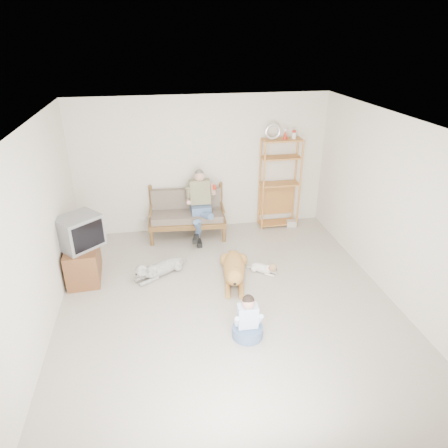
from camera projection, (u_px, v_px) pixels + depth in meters
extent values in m
plane|color=beige|center=(228.00, 305.00, 6.04)|extent=(5.50, 5.50, 0.00)
plane|color=silver|center=(229.00, 125.00, 4.87)|extent=(5.50, 5.50, 0.00)
plane|color=beige|center=(203.00, 165.00, 7.89)|extent=(5.00, 0.00, 5.00)
plane|color=beige|center=(297.00, 380.00, 3.02)|extent=(5.00, 0.00, 5.00)
plane|color=beige|center=(35.00, 240.00, 5.06)|extent=(0.00, 5.50, 5.50)
plane|color=beige|center=(396.00, 211.00, 5.86)|extent=(0.00, 5.50, 5.50)
cube|color=brown|center=(187.00, 221.00, 7.91)|extent=(1.54, 0.80, 0.10)
cube|color=#68594F|center=(187.00, 215.00, 7.86)|extent=(1.42, 0.69, 0.13)
cube|color=#68594F|center=(185.00, 200.00, 7.97)|extent=(1.38, 0.22, 0.45)
cylinder|color=brown|center=(185.00, 189.00, 7.94)|extent=(1.40, 0.15, 0.05)
cylinder|color=brown|center=(153.00, 239.00, 7.62)|extent=(0.07, 0.07, 0.30)
cylinder|color=brown|center=(151.00, 211.00, 8.01)|extent=(0.07, 0.07, 0.95)
cylinder|color=brown|center=(225.00, 233.00, 7.85)|extent=(0.07, 0.07, 0.30)
cylinder|color=brown|center=(220.00, 206.00, 8.24)|extent=(0.07, 0.07, 0.95)
cube|color=slate|center=(201.00, 209.00, 7.81)|extent=(0.38, 0.36, 0.19)
cube|color=#827F5B|center=(200.00, 192.00, 7.75)|extent=(0.39, 0.27, 0.49)
sphere|color=tan|center=(200.00, 176.00, 7.58)|extent=(0.20, 0.20, 0.20)
sphere|color=#534F49|center=(199.00, 174.00, 7.58)|extent=(0.18, 0.18, 0.18)
cylinder|color=red|center=(214.00, 187.00, 7.54)|extent=(0.07, 0.07, 0.08)
cube|color=#BD7C3B|center=(282.00, 140.00, 7.76)|extent=(0.78, 0.32, 0.03)
torus|color=silver|center=(273.00, 132.00, 7.65)|extent=(0.32, 0.05, 0.32)
cone|color=red|center=(285.00, 135.00, 7.72)|extent=(0.10, 0.10, 0.16)
cylinder|color=#BD7C3B|center=(264.00, 188.00, 7.96)|extent=(0.04, 0.04, 1.85)
cylinder|color=#BD7C3B|center=(260.00, 183.00, 8.22)|extent=(0.04, 0.04, 1.85)
cylinder|color=#BD7C3B|center=(300.00, 185.00, 8.08)|extent=(0.04, 0.04, 1.85)
cylinder|color=#BD7C3B|center=(295.00, 180.00, 8.34)|extent=(0.04, 0.04, 1.85)
cube|color=silver|center=(291.00, 223.00, 8.46)|extent=(0.22, 0.18, 0.12)
cube|color=brown|center=(83.00, 261.00, 6.60)|extent=(0.55, 0.93, 0.60)
cube|color=brown|center=(66.00, 270.00, 6.37)|extent=(0.04, 0.40, 0.50)
cube|color=brown|center=(70.00, 256.00, 6.76)|extent=(0.04, 0.40, 0.50)
cube|color=slate|center=(79.00, 232.00, 6.34)|extent=(0.81, 0.80, 0.53)
cube|color=black|center=(89.00, 236.00, 6.20)|extent=(0.42, 0.37, 0.42)
cube|color=white|center=(143.00, 218.00, 8.14)|extent=(0.12, 0.02, 0.08)
ellipsoid|color=#B97B40|center=(234.00, 267.00, 6.71)|extent=(0.54, 1.06, 0.32)
sphere|color=#B97B40|center=(234.00, 276.00, 6.43)|extent=(0.32, 0.32, 0.32)
sphere|color=#B97B40|center=(235.00, 278.00, 6.14)|extent=(0.25, 0.25, 0.25)
ellipsoid|color=#B97B40|center=(235.00, 283.00, 6.05)|extent=(0.14, 0.20, 0.10)
cylinder|color=#B97B40|center=(233.00, 257.00, 7.20)|extent=(0.12, 0.41, 0.05)
ellipsoid|color=#B97B40|center=(229.00, 277.00, 6.16)|extent=(0.07, 0.09, 0.12)
ellipsoid|color=#B97B40|center=(240.00, 277.00, 6.16)|extent=(0.07, 0.09, 0.12)
ellipsoid|color=white|center=(164.00, 267.00, 6.78)|extent=(0.79, 0.64, 0.23)
sphere|color=white|center=(152.00, 272.00, 6.63)|extent=(0.23, 0.23, 0.23)
sphere|color=white|center=(141.00, 271.00, 6.47)|extent=(0.20, 0.20, 0.20)
ellipsoid|color=white|center=(137.00, 274.00, 6.43)|extent=(0.17, 0.15, 0.08)
cylinder|color=white|center=(182.00, 263.00, 7.05)|extent=(0.22, 0.27, 0.04)
ellipsoid|color=white|center=(140.00, 269.00, 6.53)|extent=(0.08, 0.07, 0.10)
ellipsoid|color=white|center=(145.00, 272.00, 6.44)|extent=(0.08, 0.07, 0.10)
ellipsoid|color=white|center=(261.00, 268.00, 6.84)|extent=(0.40, 0.38, 0.15)
sphere|color=white|center=(268.00, 269.00, 6.78)|extent=(0.15, 0.15, 0.15)
sphere|color=#A58152|center=(273.00, 268.00, 6.71)|extent=(0.14, 0.14, 0.14)
ellipsoid|color=#A58152|center=(276.00, 269.00, 6.69)|extent=(0.11, 0.11, 0.05)
cylinder|color=white|center=(251.00, 267.00, 6.94)|extent=(0.15, 0.08, 0.02)
cone|color=#A58152|center=(271.00, 267.00, 6.66)|extent=(0.04, 0.04, 0.05)
cone|color=#A58152|center=(274.00, 264.00, 6.74)|extent=(0.04, 0.04, 0.05)
torus|color=red|center=(272.00, 268.00, 6.72)|extent=(0.13, 0.13, 0.02)
cylinder|color=slate|center=(247.00, 331.00, 5.39)|extent=(0.42, 0.42, 0.15)
cube|color=white|center=(248.00, 316.00, 5.30)|extent=(0.27, 0.18, 0.32)
sphere|color=tan|center=(248.00, 303.00, 5.18)|extent=(0.17, 0.17, 0.17)
sphere|color=black|center=(248.00, 301.00, 5.18)|extent=(0.16, 0.16, 0.16)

